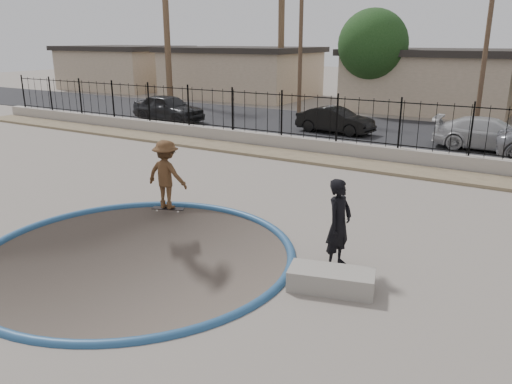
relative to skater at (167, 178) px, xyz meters
The scene contains 21 objects.
ground 10.68m from the skater, 82.74° to the left, with size 120.00×120.00×2.20m, color #6F665D.
bowl_pit 3.07m from the skater, 63.00° to the right, with size 6.84×6.84×1.80m, color #453E35, non-canonical shape.
coping_ring 3.07m from the skater, 63.00° to the right, with size 7.04×7.04×0.20m, color navy.
rock_strip 7.77m from the skater, 80.11° to the left, with size 42.00×1.60×0.11m, color #8C7B5C.
retaining_wall 8.82m from the skater, 81.34° to the left, with size 42.00×0.45×0.60m, color gray.
fence 8.82m from the skater, 81.34° to the left, with size 40.00×0.04×1.80m.
street 15.48m from the skater, 85.08° to the left, with size 90.00×8.00×0.04m, color black.
house_west_far 36.51m from the skater, 136.97° to the left, with size 10.60×8.60×3.90m.
house_west 28.43m from the skater, 118.78° to the left, with size 11.60×8.60×3.90m.
house_center 24.96m from the skater, 86.95° to the left, with size 10.60×8.60×3.90m.
palm_mid 24.70m from the skater, 111.17° to the left, with size 2.30×2.30×9.30m.
utility_pole_left 18.41m from the skater, 105.04° to the left, with size 1.70×0.24×9.00m.
utility_pole_mid 18.63m from the skater, 72.98° to the left, with size 1.70×0.24×9.50m.
street_tree_left 21.71m from the skater, 94.48° to the left, with size 4.32×4.32×6.36m.
skater is the anchor object (origin of this frame).
skateboard 0.88m from the skater, 33.69° to the right, with size 0.92×0.54×0.08m.
videographer 5.39m from the skater, ahead, with size 0.69×0.45×1.88m, color black.
concrete_ledge 5.97m from the skater, 18.36° to the right, with size 1.60×0.70×0.40m, color gray.
car_a 15.55m from the skater, 130.64° to the left, with size 1.78×4.42×1.51m, color black.
car_b 13.31m from the skater, 92.67° to the left, with size 1.35×3.86×1.27m, color black.
car_c 14.55m from the skater, 63.49° to the left, with size 1.87×4.59×1.33m, color #B8B9BB.
Camera 1 is at (7.49, -8.27, 4.56)m, focal length 35.00 mm.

